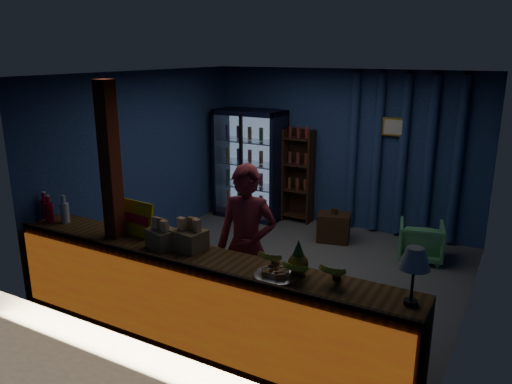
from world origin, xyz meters
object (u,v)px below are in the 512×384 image
table_lamp (415,260)px  green_chair (421,241)px  shopkeeper (247,246)px  pastry_tray (277,274)px

table_lamp → green_chair: bearing=99.2°
shopkeeper → pastry_tray: size_ratio=4.26×
green_chair → table_lamp: table_lamp is taller
green_chair → pastry_tray: pastry_tray is taller
shopkeeper → green_chair: bearing=50.2°
shopkeeper → pastry_tray: bearing=-56.9°
green_chair → pastry_tray: 3.42m
green_chair → shopkeeper: bearing=50.9°
table_lamp → shopkeeper: bearing=162.8°
shopkeeper → pastry_tray: shopkeeper is taller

